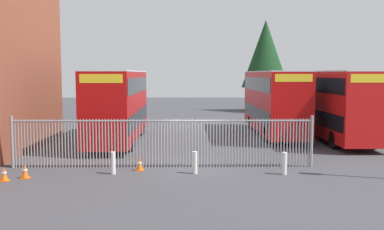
{
  "coord_description": "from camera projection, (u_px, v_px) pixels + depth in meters",
  "views": [
    {
      "loc": [
        -0.38,
        -19.35,
        4.23
      ],
      "look_at": [
        0.0,
        4.0,
        2.0
      ],
      "focal_mm": 40.43,
      "sensor_mm": 36.0,
      "label": 1
    }
  ],
  "objects": [
    {
      "name": "bollard_near_right",
      "position": [
        284.0,
        163.0,
        18.15
      ],
      "size": [
        0.2,
        0.2,
        0.95
      ],
      "primitive_type": "cylinder",
      "color": "silver",
      "rests_on": "ground"
    },
    {
      "name": "traffic_cone_mid_forecourt",
      "position": [
        140.0,
        164.0,
        18.91
      ],
      "size": [
        0.34,
        0.34,
        0.59
      ],
      "color": "orange",
      "rests_on": "ground"
    },
    {
      "name": "tree_tall_back",
      "position": [
        265.0,
        54.0,
        48.25
      ],
      "size": [
        5.24,
        5.24,
        10.21
      ],
      "color": "#4C3823",
      "rests_on": "ground"
    },
    {
      "name": "traffic_cone_by_gate",
      "position": [
        25.0,
        171.0,
        17.5
      ],
      "size": [
        0.34,
        0.34,
        0.59
      ],
      "color": "orange",
      "rests_on": "ground"
    },
    {
      "name": "bollard_near_left",
      "position": [
        113.0,
        163.0,
        18.25
      ],
      "size": [
        0.2,
        0.2,
        0.95
      ],
      "primitive_type": "cylinder",
      "color": "silver",
      "rests_on": "ground"
    },
    {
      "name": "double_decker_bus_behind_fence_right",
      "position": [
        334.0,
        102.0,
        27.54
      ],
      "size": [
        2.54,
        10.81,
        4.42
      ],
      "color": "red",
      "rests_on": "ground"
    },
    {
      "name": "double_decker_bus_behind_fence_left",
      "position": [
        274.0,
        100.0,
        29.73
      ],
      "size": [
        2.54,
        10.81,
        4.42
      ],
      "color": "#B70C0C",
      "rests_on": "ground"
    },
    {
      "name": "ground_plane",
      "position": [
        191.0,
        140.0,
        27.63
      ],
      "size": [
        100.0,
        100.0,
        0.0
      ],
      "primitive_type": "plane",
      "color": "#3D3D42"
    },
    {
      "name": "bollard_center_front",
      "position": [
        195.0,
        163.0,
        18.32
      ],
      "size": [
        0.2,
        0.2,
        0.95
      ],
      "primitive_type": "cylinder",
      "color": "silver",
      "rests_on": "ground"
    },
    {
      "name": "double_decker_bus_near_gate",
      "position": [
        118.0,
        103.0,
        26.65
      ],
      "size": [
        2.54,
        10.81,
        4.42
      ],
      "color": "#B70C0C",
      "rests_on": "ground"
    },
    {
      "name": "palisade_fence",
      "position": [
        163.0,
        141.0,
        19.54
      ],
      "size": [
        13.68,
        0.14,
        2.35
      ],
      "color": "gray",
      "rests_on": "ground"
    },
    {
      "name": "traffic_cone_near_kerb",
      "position": [
        4.0,
        174.0,
        17.03
      ],
      "size": [
        0.34,
        0.34,
        0.59
      ],
      "color": "orange",
      "rests_on": "ground"
    }
  ]
}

